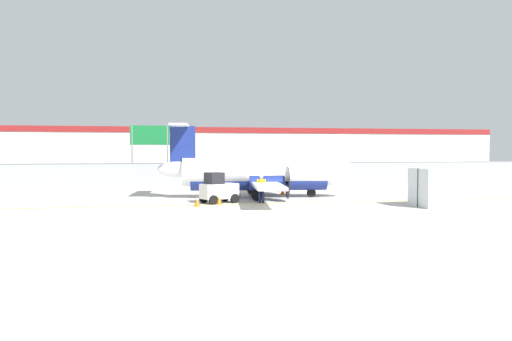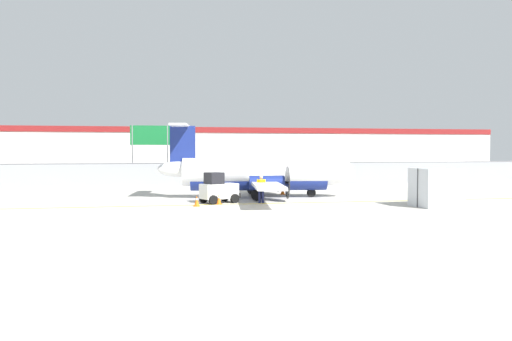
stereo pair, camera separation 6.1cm
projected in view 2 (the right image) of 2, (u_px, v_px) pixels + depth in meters
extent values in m
plane|color=#BCB7AD|center=(278.00, 207.00, 28.19)|extent=(140.00, 140.00, 0.00)
cube|color=yellow|center=(270.00, 203.00, 30.15)|extent=(84.00, 0.20, 0.01)
cube|color=gray|center=(232.00, 174.00, 45.81)|extent=(98.00, 0.04, 2.00)
cylinder|color=slate|center=(232.00, 163.00, 45.76)|extent=(98.00, 0.10, 0.10)
cube|color=#38383A|center=(218.00, 178.00, 57.13)|extent=(98.00, 17.00, 0.12)
cube|color=beige|center=(204.00, 150.00, 75.14)|extent=(91.00, 8.00, 6.50)
cube|color=maroon|center=(206.00, 130.00, 71.10)|extent=(91.00, 0.20, 0.80)
cylinder|color=white|center=(259.00, 172.00, 33.87)|extent=(10.41, 3.09, 1.90)
ellipsoid|color=white|center=(337.00, 172.00, 34.27)|extent=(2.56, 2.07, 1.80)
ellipsoid|color=white|center=(179.00, 169.00, 33.46)|extent=(3.00, 1.38, 1.05)
cylinder|color=navy|center=(259.00, 179.00, 33.89)|extent=(9.32, 2.55, 1.48)
cube|color=white|center=(260.00, 180.00, 33.90)|extent=(3.46, 16.08, 0.18)
cylinder|color=navy|center=(260.00, 178.00, 36.50)|extent=(2.29, 1.15, 0.90)
cone|color=black|center=(276.00, 178.00, 36.59)|extent=(0.50, 0.49, 0.44)
cylinder|color=#262626|center=(278.00, 178.00, 36.60)|extent=(0.29, 2.09, 2.10)
cylinder|color=navy|center=(267.00, 183.00, 31.32)|extent=(2.29, 1.15, 0.90)
cone|color=black|center=(285.00, 183.00, 31.41)|extent=(0.50, 0.49, 0.44)
cylinder|color=#262626|center=(287.00, 183.00, 31.42)|extent=(0.29, 2.09, 2.10)
cube|color=navy|center=(183.00, 149.00, 33.42)|extent=(1.71, 0.38, 3.10)
cube|color=white|center=(181.00, 126.00, 33.35)|extent=(1.65, 4.90, 0.14)
cylinder|color=#59595B|center=(311.00, 186.00, 34.17)|extent=(0.16, 0.16, 0.97)
cylinder|color=black|center=(311.00, 193.00, 34.19)|extent=(0.62, 0.29, 0.60)
cylinder|color=#59595B|center=(252.00, 183.00, 36.09)|extent=(0.16, 0.16, 0.90)
cylinder|color=black|center=(252.00, 189.00, 36.10)|extent=(0.78, 0.31, 0.76)
cylinder|color=#59595B|center=(257.00, 188.00, 31.68)|extent=(0.16, 0.16, 0.90)
cylinder|color=black|center=(257.00, 195.00, 31.70)|extent=(0.78, 0.31, 0.76)
cube|color=silver|center=(219.00, 191.00, 30.41)|extent=(2.46, 1.90, 0.90)
cube|color=black|center=(214.00, 178.00, 30.17)|extent=(1.23, 1.28, 0.70)
cube|color=black|center=(235.00, 195.00, 31.08)|extent=(0.59, 1.07, 0.30)
cylinder|color=black|center=(224.00, 197.00, 31.35)|extent=(0.58, 0.39, 0.56)
cylinder|color=black|center=(235.00, 198.00, 30.36)|extent=(0.58, 0.39, 0.56)
cylinder|color=black|center=(204.00, 198.00, 30.49)|extent=(0.58, 0.39, 0.56)
cylinder|color=black|center=(213.00, 200.00, 29.51)|extent=(0.58, 0.39, 0.56)
cylinder|color=#191E4C|center=(260.00, 196.00, 30.30)|extent=(0.20, 0.20, 0.85)
cylinder|color=#191E4C|center=(263.00, 196.00, 30.27)|extent=(0.20, 0.20, 0.85)
cylinder|color=yellow|center=(261.00, 184.00, 30.25)|extent=(0.43, 0.43, 0.60)
cylinder|color=yellow|center=(258.00, 184.00, 30.28)|extent=(0.13, 0.13, 0.55)
cylinder|color=yellow|center=(265.00, 184.00, 30.22)|extent=(0.13, 0.13, 0.55)
sphere|color=tan|center=(261.00, 177.00, 30.24)|extent=(0.22, 0.22, 0.22)
cube|color=silver|center=(436.00, 187.00, 28.42)|extent=(2.56, 2.19, 2.20)
cube|color=#333338|center=(436.00, 187.00, 28.42)|extent=(2.44, 0.28, 2.20)
cube|color=orange|center=(283.00, 194.00, 36.28)|extent=(0.36, 0.36, 0.04)
cone|color=orange|center=(283.00, 190.00, 36.26)|extent=(0.28, 0.28, 0.60)
cylinder|color=white|center=(283.00, 189.00, 36.26)|extent=(0.17, 0.17, 0.08)
cube|color=orange|center=(219.00, 204.00, 29.61)|extent=(0.36, 0.36, 0.04)
cone|color=orange|center=(219.00, 199.00, 29.60)|extent=(0.28, 0.28, 0.60)
cylinder|color=white|center=(219.00, 197.00, 29.60)|extent=(0.17, 0.17, 0.08)
cube|color=orange|center=(197.00, 206.00, 28.58)|extent=(0.36, 0.36, 0.04)
cone|color=orange|center=(197.00, 200.00, 28.57)|extent=(0.28, 0.28, 0.60)
cylinder|color=white|center=(197.00, 199.00, 28.57)|extent=(0.17, 0.17, 0.08)
cube|color=slate|center=(85.00, 173.00, 53.03)|extent=(4.20, 1.71, 0.80)
cube|color=#262D38|center=(84.00, 167.00, 52.97)|extent=(2.20, 1.57, 0.56)
cylinder|color=black|center=(100.00, 176.00, 54.20)|extent=(0.60, 0.20, 0.60)
cylinder|color=black|center=(98.00, 177.00, 52.43)|extent=(0.60, 0.20, 0.60)
cylinder|color=black|center=(73.00, 176.00, 53.66)|extent=(0.60, 0.20, 0.60)
cylinder|color=black|center=(70.00, 177.00, 51.89)|extent=(0.60, 0.20, 0.60)
cube|color=slate|center=(122.00, 171.00, 58.22)|extent=(4.20, 1.70, 0.80)
cube|color=#262D38|center=(121.00, 165.00, 58.16)|extent=(2.20, 1.56, 0.56)
cylinder|color=black|center=(135.00, 174.00, 59.38)|extent=(0.60, 0.20, 0.60)
cylinder|color=black|center=(134.00, 174.00, 57.61)|extent=(0.60, 0.20, 0.60)
cylinder|color=black|center=(111.00, 174.00, 58.84)|extent=(0.60, 0.20, 0.60)
cylinder|color=black|center=(109.00, 175.00, 57.08)|extent=(0.60, 0.20, 0.60)
cube|color=navy|center=(172.00, 171.00, 58.67)|extent=(4.21, 1.73, 0.80)
cube|color=#262D38|center=(170.00, 165.00, 58.61)|extent=(2.21, 1.58, 0.56)
cylinder|color=black|center=(183.00, 173.00, 59.84)|extent=(0.60, 0.20, 0.60)
cylinder|color=black|center=(184.00, 174.00, 58.08)|extent=(0.60, 0.20, 0.60)
cylinder|color=black|center=(160.00, 174.00, 59.29)|extent=(0.60, 0.20, 0.60)
cylinder|color=black|center=(160.00, 174.00, 57.53)|extent=(0.60, 0.20, 0.60)
cube|color=#19662D|center=(223.00, 174.00, 52.56)|extent=(4.35, 2.12, 0.80)
cube|color=#262D38|center=(225.00, 167.00, 52.57)|extent=(2.35, 1.78, 0.56)
cylinder|color=black|center=(212.00, 177.00, 51.30)|extent=(0.62, 0.26, 0.60)
cylinder|color=black|center=(208.00, 176.00, 53.02)|extent=(0.62, 0.26, 0.60)
cylinder|color=black|center=(238.00, 177.00, 52.12)|extent=(0.62, 0.26, 0.60)
cylinder|color=black|center=(234.00, 176.00, 53.84)|extent=(0.62, 0.26, 0.60)
cube|color=#19662D|center=(264.00, 172.00, 56.42)|extent=(4.39, 2.23, 0.80)
cube|color=#262D38|center=(262.00, 166.00, 56.34)|extent=(2.39, 1.83, 0.56)
cylinder|color=black|center=(272.00, 174.00, 57.73)|extent=(0.62, 0.28, 0.60)
cylinder|color=black|center=(278.00, 175.00, 56.02)|extent=(0.62, 0.28, 0.60)
cylinder|color=black|center=(249.00, 175.00, 56.84)|extent=(0.62, 0.28, 0.60)
cylinder|color=black|center=(254.00, 175.00, 55.13)|extent=(0.62, 0.28, 0.60)
cube|color=navy|center=(316.00, 173.00, 55.04)|extent=(4.30, 1.96, 0.80)
cube|color=#262D38|center=(317.00, 166.00, 55.05)|extent=(2.29, 1.69, 0.56)
cylinder|color=black|center=(307.00, 176.00, 53.83)|extent=(0.61, 0.24, 0.60)
cylinder|color=black|center=(301.00, 175.00, 55.57)|extent=(0.61, 0.24, 0.60)
cylinder|color=black|center=(331.00, 176.00, 54.53)|extent=(0.61, 0.24, 0.60)
cylinder|color=black|center=(325.00, 175.00, 56.27)|extent=(0.61, 0.24, 0.60)
cube|color=navy|center=(322.00, 169.00, 64.46)|extent=(4.32, 2.02, 0.80)
cube|color=#262D38|center=(323.00, 164.00, 64.44)|extent=(2.31, 1.72, 0.56)
cylinder|color=black|center=(313.00, 172.00, 63.42)|extent=(0.61, 0.25, 0.60)
cylinder|color=black|center=(310.00, 171.00, 65.20)|extent=(0.61, 0.25, 0.60)
cylinder|color=black|center=(335.00, 172.00, 63.74)|extent=(0.61, 0.25, 0.60)
cylinder|color=black|center=(331.00, 171.00, 65.52)|extent=(0.61, 0.25, 0.60)
cylinder|color=slate|center=(132.00, 155.00, 45.94)|extent=(0.14, 0.14, 5.50)
cylinder|color=slate|center=(168.00, 155.00, 46.55)|extent=(0.14, 0.14, 5.50)
cube|color=#14662D|center=(150.00, 135.00, 46.17)|extent=(3.60, 0.10, 1.80)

